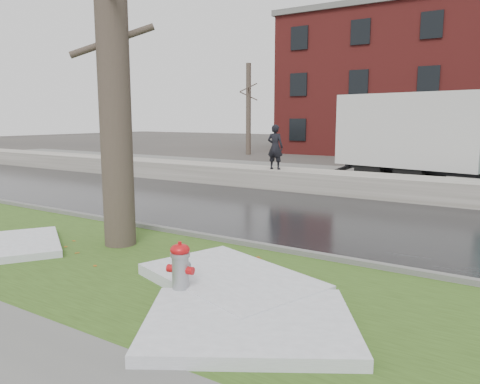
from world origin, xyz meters
The scene contains 16 objects.
ground centered at (0.00, 0.00, 0.00)m, with size 120.00×120.00×0.00m, color #47423D.
verge centered at (0.00, -1.25, 0.02)m, with size 60.00×4.50×0.04m, color #2C4517.
road centered at (0.00, 4.50, 0.01)m, with size 60.00×7.00×0.03m, color black.
parking_lot centered at (0.00, 13.00, 0.01)m, with size 60.00×9.00×0.03m, color slate.
curb centered at (0.00, 1.00, 0.07)m, with size 60.00×0.15×0.14m, color slate.
snowbank centered at (0.00, 8.70, 0.38)m, with size 60.00×1.60×0.75m, color #B6B0A6.
brick_building centered at (2.00, 30.00, 5.00)m, with size 26.00×12.00×10.00m, color maroon.
bg_tree_left centered at (-12.00, 22.00, 3.33)m, with size 1.40×1.62×6.50m.
bg_tree_center centered at (-6.00, 26.00, 3.33)m, with size 1.40×1.62×6.50m.
fire_hydrant centered at (1.76, -1.98, 0.50)m, with size 0.43×0.39×0.87m.
tree centered at (-1.25, -0.36, 4.09)m, with size 1.57×1.74×8.04m.
box_truck centered at (2.93, 11.99, 1.90)m, with size 10.91×4.26×3.60m.
worker centered at (-2.35, 8.40, 1.59)m, with size 0.61×0.40×1.67m, color black.
snow_patch_near centered at (3.14, -2.30, 0.12)m, with size 2.60×2.00×0.16m, color silver.
snow_patch_far centered at (-2.82, -1.72, 0.11)m, with size 2.20×1.60×0.14m, color silver.
snow_patch_side centered at (2.05, -1.11, 0.13)m, with size 2.80×1.80×0.18m, color silver.
Camera 1 is at (6.06, -7.01, 2.68)m, focal length 35.00 mm.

